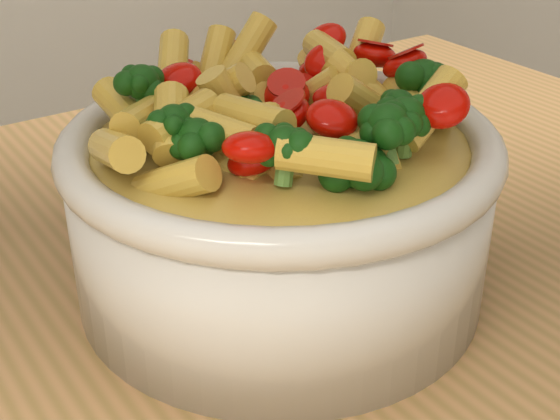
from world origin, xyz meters
TOP-DOWN VIEW (x-y plane):
  - serving_bowl at (0.11, 0.03)m, footprint 0.26×0.26m
  - pasta_salad at (0.11, 0.03)m, footprint 0.21×0.21m

SIDE VIEW (x-z plane):
  - serving_bowl at x=0.11m, z-range 0.90..1.01m
  - pasta_salad at x=0.11m, z-range 1.00..1.05m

